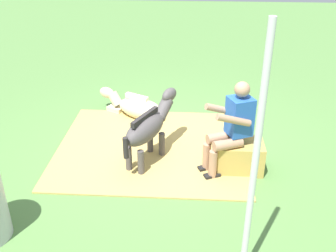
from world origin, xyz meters
name	(u,v)px	position (x,y,z in m)	size (l,w,h in m)	color
ground_plane	(166,149)	(0.00, 0.00, 0.00)	(24.00, 24.00, 0.00)	#568442
hay_patch	(152,147)	(0.21, -0.01, 0.01)	(2.84, 2.45, 0.02)	tan
hay_bale	(240,156)	(-1.06, 0.47, 0.21)	(0.63, 0.46, 0.42)	tan
person_seated	(232,125)	(-0.91, 0.51, 0.71)	(0.72, 0.57, 1.30)	tan
pony_standing	(149,127)	(0.21, 0.32, 0.54)	(0.77, 1.25, 0.91)	#4C4747
pony_lying	(136,107)	(0.59, -1.06, 0.19)	(1.31, 0.86, 0.42)	beige
tent_pole_left	(254,170)	(-0.91, 2.39, 1.27)	(0.06, 0.06, 2.54)	silver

